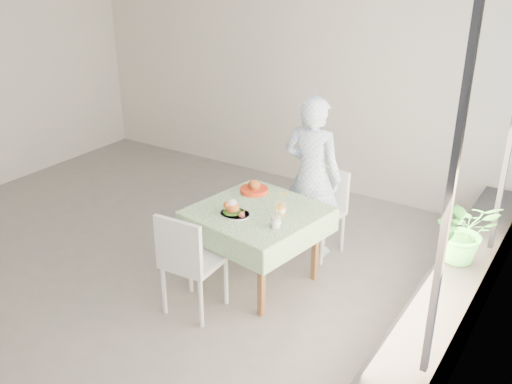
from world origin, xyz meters
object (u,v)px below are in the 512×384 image
Objects in this scene: main_dish at (233,210)px; juice_cup_orange at (280,209)px; cafe_table at (258,238)px; diner at (312,177)px; chair_near at (194,280)px; potted_plant at (464,230)px; chair_far at (319,228)px.

juice_cup_orange reaches higher than main_dish.
main_dish reaches higher than cafe_table.
diner is at bearing 80.42° from cafe_table.
chair_near is 1.60m from diner.
diner is at bearing 170.30° from potted_plant.
chair_far is at bearing 74.36° from cafe_table.
chair_far is at bearing -170.22° from diner.
chair_near is (-0.21, -0.68, -0.17)m from cafe_table.
chair_near is at bearing -107.28° from cafe_table.
potted_plant reaches higher than main_dish.
potted_plant is (1.44, -0.28, 0.51)m from chair_far.
chair_near is 3.32× the size of main_dish.
chair_far is 3.08× the size of main_dish.
main_dish is at bearing -158.08° from potted_plant.
chair_far is 1.19m from main_dish.
diner reaches higher than cafe_table.
diner is at bearing 75.23° from main_dish.
diner is (0.13, 0.79, 0.36)m from cafe_table.
diner reaches higher than potted_plant.
chair_far is at bearing 90.18° from juice_cup_orange.
potted_plant is at bearing 167.39° from diner.
main_dish is (-0.35, -1.01, 0.52)m from chair_far.
cafe_table is 4.50× the size of juice_cup_orange.
chair_far is 0.96m from juice_cup_orange.
cafe_table is at bearing -177.52° from juice_cup_orange.
cafe_table is at bearing 77.51° from diner.
cafe_table is at bearing 57.27° from main_dish.
juice_cup_orange is 1.53m from potted_plant.
diner is (0.34, 1.47, 0.53)m from chair_near.
diner is at bearing -167.31° from chair_far.
potted_plant reaches higher than cafe_table.
diner reaches higher than main_dish.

